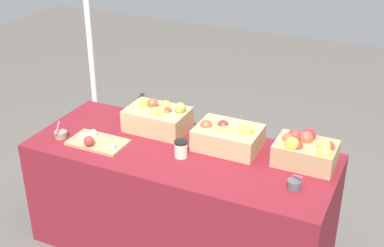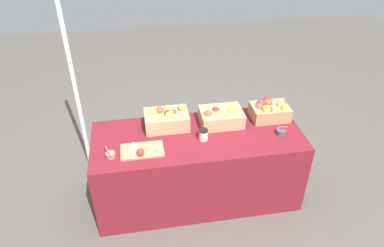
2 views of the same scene
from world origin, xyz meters
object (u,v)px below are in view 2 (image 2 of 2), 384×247
at_px(apple_crate_middle, 221,116).
at_px(cutting_board_front, 142,151).
at_px(sample_bowl_mid, 281,132).
at_px(apple_crate_right, 167,119).
at_px(coffee_cup, 203,135).
at_px(tent_pole, 75,88).
at_px(apple_crate_left, 270,110).
at_px(sample_bowl_near, 111,155).

height_order(apple_crate_middle, cutting_board_front, apple_crate_middle).
bearing_deg(sample_bowl_mid, apple_crate_right, 163.43).
distance_m(apple_crate_middle, coffee_cup, 0.31).
relative_size(sample_bowl_mid, tent_pole, 0.05).
relative_size(apple_crate_left, sample_bowl_mid, 3.67).
xyz_separation_m(sample_bowl_mid, coffee_cup, (-0.71, 0.04, 0.03)).
bearing_deg(cutting_board_front, sample_bowl_near, -175.26).
height_order(cutting_board_front, coffee_cup, coffee_cup).
distance_m(apple_crate_right, sample_bowl_near, 0.63).
distance_m(apple_crate_middle, apple_crate_right, 0.51).
relative_size(cutting_board_front, coffee_cup, 3.46).
distance_m(cutting_board_front, tent_pole, 1.02).
distance_m(apple_crate_right, sample_bowl_mid, 1.04).
bearing_deg(apple_crate_left, tent_pole, 165.09).
bearing_deg(sample_bowl_near, apple_crate_middle, 18.07).
bearing_deg(apple_crate_right, sample_bowl_mid, -16.57).
relative_size(apple_crate_middle, sample_bowl_near, 4.01).
height_order(sample_bowl_mid, tent_pole, tent_pole).
relative_size(apple_crate_left, apple_crate_right, 0.88).
xyz_separation_m(sample_bowl_near, tent_pole, (-0.32, 0.83, 0.21)).
xyz_separation_m(apple_crate_right, sample_bowl_near, (-0.51, -0.36, -0.06)).
distance_m(apple_crate_right, cutting_board_front, 0.43).
bearing_deg(coffee_cup, apple_crate_left, 18.88).
bearing_deg(coffee_cup, apple_crate_right, 138.92).
xyz_separation_m(apple_crate_right, tent_pole, (-0.84, 0.47, 0.14)).
distance_m(cutting_board_front, coffee_cup, 0.56).
height_order(apple_crate_middle, sample_bowl_near, apple_crate_middle).
height_order(coffee_cup, tent_pole, tent_pole).
height_order(apple_crate_right, sample_bowl_mid, apple_crate_right).
bearing_deg(apple_crate_middle, sample_bowl_near, -161.93).
bearing_deg(cutting_board_front, coffee_cup, 9.07).
bearing_deg(apple_crate_left, apple_crate_right, 178.95).
xyz_separation_m(apple_crate_right, sample_bowl_mid, (1.00, -0.30, -0.06)).
relative_size(apple_crate_right, coffee_cup, 3.80).
bearing_deg(cutting_board_front, apple_crate_middle, 22.21).
relative_size(coffee_cup, tent_pole, 0.05).
bearing_deg(tent_pole, sample_bowl_near, -68.66).
distance_m(apple_crate_right, tent_pole, 0.97).
relative_size(cutting_board_front, sample_bowl_near, 3.72).
bearing_deg(apple_crate_left, cutting_board_front, -165.35).
distance_m(sample_bowl_mid, tent_pole, 2.00).
distance_m(apple_crate_middle, sample_bowl_mid, 0.56).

